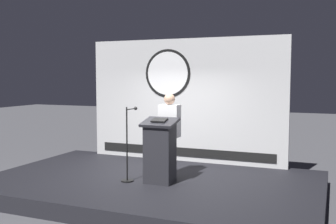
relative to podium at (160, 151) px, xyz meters
name	(u,v)px	position (x,y,z in m)	size (l,w,h in m)	color
ground_plane	(152,193)	(-0.28, 0.22, -0.90)	(40.00, 40.00, 0.00)	#4C4C51
stage_platform	(152,186)	(-0.28, 0.22, -0.75)	(6.40, 4.00, 0.30)	black
banner_display	(184,100)	(-0.29, 2.07, 0.84)	(4.79, 0.12, 2.88)	silver
podium	(160,151)	(0.00, 0.00, 0.00)	(0.64, 0.50, 1.23)	#26262B
speaker_person	(169,135)	(0.00, 0.48, 0.25)	(0.40, 0.26, 1.67)	black
microphone_stand	(128,155)	(-0.62, -0.10, -0.10)	(0.24, 0.53, 1.42)	black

